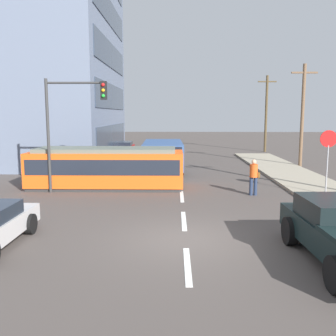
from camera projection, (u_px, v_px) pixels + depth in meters
ground_plane at (181, 181)px, 21.28m from camera, size 120.00×120.00×0.00m
sidewalk_curb_right at (332, 195)px, 17.18m from camera, size 3.20×36.00×0.14m
lane_stripe_0 at (187, 265)px, 9.40m from camera, size 0.16×2.40×0.01m
lane_stripe_1 at (184, 221)px, 13.36m from camera, size 0.16×2.40×0.01m
lane_stripe_2 at (182, 196)px, 17.32m from camera, size 0.16×2.40×0.01m
lane_stripe_3 at (180, 170)px, 25.33m from camera, size 0.16×2.40×0.01m
lane_stripe_4 at (179, 160)px, 31.27m from camera, size 0.16×2.40×0.01m
corner_building at (16, 60)px, 30.14m from camera, size 15.29×15.33×16.00m
streetcar_tram at (107, 167)px, 19.31m from camera, size 7.77×2.56×2.04m
city_bus at (163, 154)px, 25.03m from camera, size 2.67×6.03×1.92m
pedestrian_crossing at (254, 175)px, 17.43m from camera, size 0.47×0.36×1.67m
parked_sedan_mid at (95, 165)px, 23.32m from camera, size 2.13×4.54×1.19m
parked_sedan_far at (111, 154)px, 29.68m from camera, size 2.08×4.36×1.19m
parked_sedan_furthest at (123, 148)px, 35.53m from camera, size 2.16×4.37×1.19m
stop_sign at (328, 149)px, 16.94m from camera, size 0.76×0.07×2.88m
traffic_light_mast at (70, 114)px, 17.67m from camera, size 2.88×0.33×5.36m
utility_pole_mid at (302, 114)px, 26.53m from camera, size 1.80×0.24×7.17m
utility_pole_far at (266, 112)px, 37.39m from camera, size 1.80×0.24×7.48m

